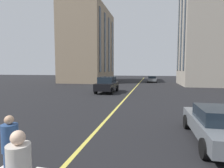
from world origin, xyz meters
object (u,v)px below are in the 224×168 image
pedestrian_far (11,149)px  car_black_parked_a (107,84)px  car_grey_mid (152,79)px  car_grey_parked_b (220,125)px

pedestrian_far → car_black_parked_a: bearing=6.3°
car_black_parked_a → car_grey_mid: bearing=-15.9°
car_black_parked_a → car_grey_parked_b: bearing=-150.1°
car_black_parked_a → pedestrian_far: (-17.05, -1.89, -0.14)m
car_grey_parked_b → car_black_parked_a: bearing=29.9°
car_grey_mid → car_black_parked_a: (-18.78, 5.33, 0.27)m
pedestrian_far → car_grey_parked_b: bearing=-57.7°
car_grey_mid → pedestrian_far: 36.00m
car_black_parked_a → pedestrian_far: car_black_parked_a is taller
car_grey_parked_b → car_black_parked_a: size_ratio=0.94×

